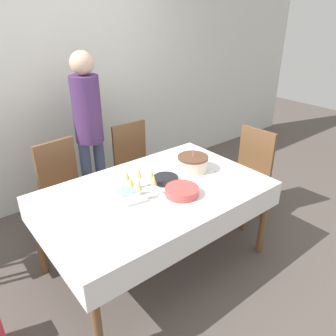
{
  "coord_description": "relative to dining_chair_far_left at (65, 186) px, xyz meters",
  "views": [
    {
      "loc": [
        -1.35,
        -1.84,
        2.05
      ],
      "look_at": [
        0.17,
        0.05,
        0.86
      ],
      "focal_mm": 35.0,
      "sensor_mm": 36.0,
      "label": 1
    }
  ],
  "objects": [
    {
      "name": "ground_plane",
      "position": [
        0.41,
        -0.89,
        -0.52
      ],
      "size": [
        12.0,
        12.0,
        0.0
      ],
      "primitive_type": "plane",
      "color": "#564C47"
    },
    {
      "name": "wall_back",
      "position": [
        0.41,
        0.72,
        0.83
      ],
      "size": [
        8.0,
        0.05,
        2.7
      ],
      "color": "silver",
      "rests_on": "ground_plane"
    },
    {
      "name": "dining_table",
      "position": [
        0.41,
        -0.89,
        0.12
      ],
      "size": [
        1.8,
        1.15,
        0.74
      ],
      "color": "white",
      "rests_on": "ground_plane"
    },
    {
      "name": "dining_chair_far_left",
      "position": [
        0.0,
        0.0,
        0.0
      ],
      "size": [
        0.46,
        0.46,
        0.95
      ],
      "color": "brown",
      "rests_on": "ground_plane"
    },
    {
      "name": "dining_chair_far_right",
      "position": [
        0.81,
        0.0,
        0.0
      ],
      "size": [
        0.43,
        0.43,
        0.95
      ],
      "color": "brown",
      "rests_on": "ground_plane"
    },
    {
      "name": "dining_chair_right_end",
      "position": [
        1.63,
        -0.89,
        0.0
      ],
      "size": [
        0.45,
        0.45,
        0.95
      ],
      "color": "brown",
      "rests_on": "ground_plane"
    },
    {
      "name": "birthday_cake",
      "position": [
        0.88,
        -0.83,
        0.29
      ],
      "size": [
        0.27,
        0.27,
        0.21
      ],
      "color": "beige",
      "rests_on": "dining_table"
    },
    {
      "name": "champagne_tray",
      "position": [
        0.29,
        -0.87,
        0.31
      ],
      "size": [
        0.31,
        0.31,
        0.18
      ],
      "color": "silver",
      "rests_on": "dining_table"
    },
    {
      "name": "plate_stack_main",
      "position": [
        0.52,
        -1.09,
        0.25
      ],
      "size": [
        0.26,
        0.26,
        0.06
      ],
      "color": "#CC4C47",
      "rests_on": "dining_table"
    },
    {
      "name": "plate_stack_dessert",
      "position": [
        0.56,
        -0.84,
        0.24
      ],
      "size": [
        0.21,
        0.21,
        0.04
      ],
      "color": "black",
      "rests_on": "dining_table"
    },
    {
      "name": "cake_knife",
      "position": [
        0.89,
        -1.04,
        0.22
      ],
      "size": [
        0.28,
        0.14,
        0.0
      ],
      "color": "silver",
      "rests_on": "dining_table"
    },
    {
      "name": "fork_pile",
      "position": [
        0.18,
        -0.97,
        0.23
      ],
      "size": [
        0.18,
        0.09,
        0.02
      ],
      "color": "silver",
      "rests_on": "dining_table"
    },
    {
      "name": "napkin_pile",
      "position": [
        0.21,
        -0.77,
        0.23
      ],
      "size": [
        0.15,
        0.15,
        0.01
      ],
      "color": "#8CC6E0",
      "rests_on": "dining_table"
    },
    {
      "name": "person_standing",
      "position": [
        0.4,
        0.19,
        0.52
      ],
      "size": [
        0.28,
        0.28,
        1.71
      ],
      "color": "#3F4C72",
      "rests_on": "ground_plane"
    }
  ]
}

